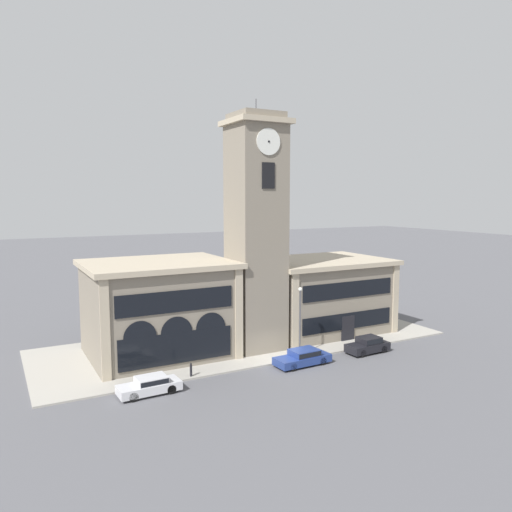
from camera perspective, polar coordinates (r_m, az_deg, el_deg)
The scene contains 10 objects.
ground_plane at distance 43.10m, azimuth 3.03°, elevation -12.16°, with size 300.00×300.00×0.00m, color #56565B.
sidewalk_kerb at distance 48.86m, azimuth -1.27°, elevation -9.76°, with size 38.69×13.89×0.15m.
clock_tower at distance 44.98m, azimuth -0.00°, elevation 2.59°, with size 5.09×5.09×22.50m.
town_hall_left_wing at distance 44.95m, azimuth -11.07°, elevation -5.89°, with size 12.55×10.08×8.39m.
town_hall_right_wing at distance 52.69m, azimuth 7.30°, elevation -4.42°, with size 13.55×10.08×7.57m.
parked_car_near at distance 37.41m, azimuth -12.03°, elevation -14.21°, with size 4.49×1.91×1.26m.
parked_car_mid at distance 42.64m, azimuth 5.40°, elevation -11.40°, with size 4.89×2.07×1.32m.
parked_car_far at distance 46.71m, azimuth 12.67°, elevation -9.85°, with size 4.11×1.88×1.44m.
street_lamp at distance 43.73m, azimuth 5.06°, elevation -6.31°, with size 0.36×0.36×6.07m.
bollard at distance 39.90m, azimuth -7.44°, elevation -12.77°, with size 0.18×0.18×1.06m.
Camera 1 is at (-21.27, -34.80, 13.95)m, focal length 35.00 mm.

